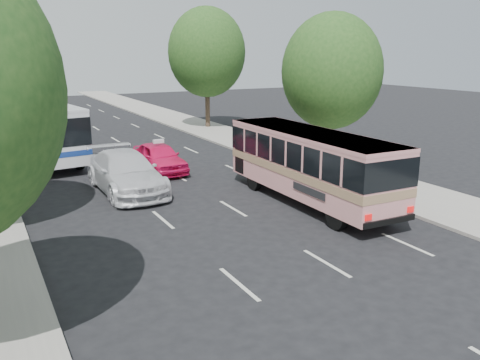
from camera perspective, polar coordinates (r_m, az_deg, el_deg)
ground at (r=16.26m, az=2.53°, el=-7.49°), size 120.00×120.00×0.00m
sidewalk_right at (r=37.23m, az=-1.77°, el=5.10°), size 4.00×90.00×0.12m
tree_right_near at (r=26.64m, az=10.50°, el=12.32°), size 5.10×5.10×7.95m
tree_right_far at (r=40.56m, az=-3.63°, el=14.44°), size 6.00×6.00×9.35m
pink_bus at (r=20.53m, az=7.83°, el=2.35°), size 2.42×9.20×2.93m
pink_taxi at (r=26.20m, az=-9.08°, el=2.51°), size 1.96×4.46×1.50m
white_pickup at (r=22.73m, az=-12.69°, el=0.84°), size 2.49×6.00×1.73m
tour_coach_front at (r=30.90m, az=-21.87°, el=5.75°), size 3.83×11.15×3.27m
tour_coach_rear at (r=51.93m, az=-24.64°, el=8.85°), size 3.88×12.50×3.68m
taxi_roof_sign at (r=26.04m, az=-9.15°, el=4.32°), size 0.56×0.20×0.18m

